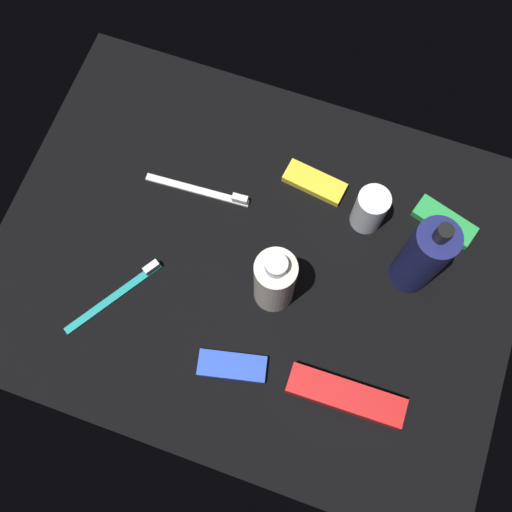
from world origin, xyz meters
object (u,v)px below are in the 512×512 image
toothpaste_box_red (345,396)px  snack_bar_green (445,222)px  deodorant_stick (370,210)px  toothbrush_white (204,191)px  toothbrush_teal (119,292)px  snack_bar_yellow (315,183)px  bodywash_bottle (275,281)px  lotion_bottle (423,257)px  snack_bar_blue (232,366)px

toothpaste_box_red → snack_bar_green: (7.34, 32.34, -0.85)cm
deodorant_stick → toothbrush_white: deodorant_stick is taller
toothbrush_teal → snack_bar_yellow: toothbrush_teal is taller
bodywash_bottle → deodorant_stick: (10.30, 16.92, -2.96)cm
toothbrush_teal → snack_bar_yellow: 36.79cm
bodywash_bottle → snack_bar_yellow: 21.24cm
toothbrush_white → snack_bar_yellow: toothbrush_white is taller
deodorant_stick → toothpaste_box_red: (5.03, -28.66, -2.80)cm
toothbrush_white → bodywash_bottle: bearing=-37.1°
lotion_bottle → bodywash_bottle: (-19.45, -10.20, -1.74)cm
snack_bar_green → toothbrush_teal: bearing=-130.8°
snack_bar_blue → snack_bar_green: size_ratio=1.00×
snack_bar_blue → lotion_bottle: bearing=34.6°
toothpaste_box_red → snack_bar_blue: 17.56cm
lotion_bottle → snack_bar_yellow: size_ratio=1.98×
lotion_bottle → toothbrush_teal: bearing=-156.6°
toothbrush_white → toothbrush_teal: bearing=-107.0°
snack_bar_yellow → deodorant_stick: bearing=-10.1°
bodywash_bottle → toothpaste_box_red: (15.32, -11.74, -5.76)cm
deodorant_stick → snack_bar_green: deodorant_stick is taller
bodywash_bottle → toothbrush_teal: bearing=-160.5°
deodorant_stick → snack_bar_blue: 32.72cm
snack_bar_blue → toothpaste_box_red: bearing=-8.1°
lotion_bottle → deodorant_stick: bearing=143.7°
toothbrush_teal → snack_bar_yellow: bearing=50.4°
lotion_bottle → snack_bar_green: size_ratio=1.98×
bodywash_bottle → toothbrush_white: bearing=142.9°
toothbrush_white → toothpaste_box_red: toothpaste_box_red is taller
bodywash_bottle → snack_bar_blue: 14.84cm
deodorant_stick → toothpaste_box_red: size_ratio=0.50×
toothbrush_teal → bodywash_bottle: bearing=19.5°
bodywash_bottle → toothbrush_teal: size_ratio=1.03×
snack_bar_yellow → bodywash_bottle: bearing=-83.0°
snack_bar_yellow → snack_bar_green: size_ratio=1.00×
lotion_bottle → toothbrush_teal: (-42.50, -18.37, -8.50)cm
toothpaste_box_red → snack_bar_blue: (-17.49, -1.37, -0.85)cm
bodywash_bottle → lotion_bottle: bearing=27.7°
bodywash_bottle → deodorant_stick: 20.03cm
lotion_bottle → bodywash_bottle: lotion_bottle is taller
toothbrush_white → toothpaste_box_red: size_ratio=1.02×
lotion_bottle → snack_bar_green: bearing=72.9°
lotion_bottle → toothbrush_white: 37.20cm
lotion_bottle → snack_bar_blue: (-21.61, -23.31, -8.36)cm
toothbrush_white → lotion_bottle: bearing=-3.8°
bodywash_bottle → snack_bar_blue: size_ratio=1.56×
snack_bar_green → deodorant_stick: bearing=-146.4°
toothbrush_white → toothpaste_box_red: bearing=-37.3°
toothpaste_box_red → snack_bar_yellow: 35.26cm
snack_bar_blue → snack_bar_green: bearing=41.0°
toothbrush_white → snack_bar_green: size_ratio=1.73×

